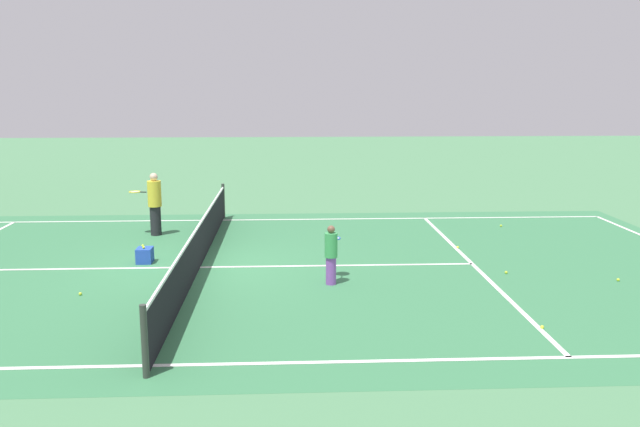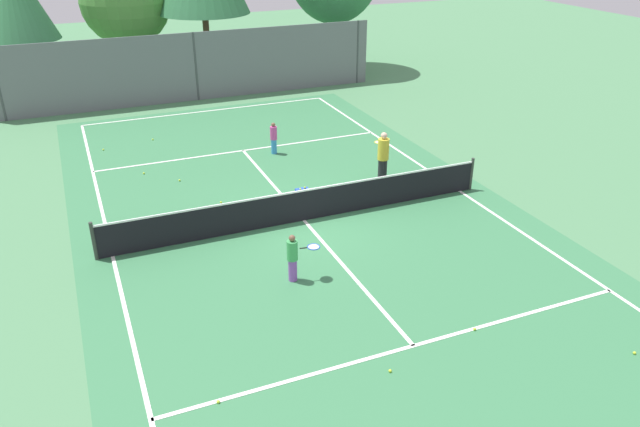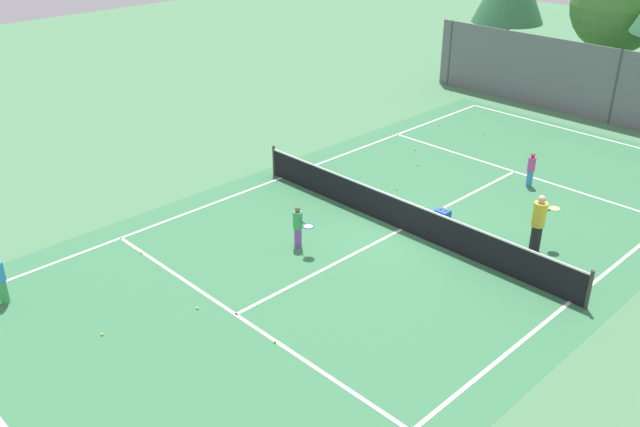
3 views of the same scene
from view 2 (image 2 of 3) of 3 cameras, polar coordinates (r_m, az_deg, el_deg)
ground_plane at (r=18.49m, az=-1.49°, el=-0.64°), size 80.00×80.00×0.00m
court_surface at (r=18.49m, az=-1.49°, el=-0.64°), size 13.00×25.00×0.01m
tennis_net at (r=18.27m, az=-1.51°, el=0.78°), size 11.90×0.10×1.10m
perimeter_fence at (r=30.73m, az=-11.35°, el=13.08°), size 18.00×0.12×3.20m
tree_2 at (r=34.35m, az=-17.48°, el=18.11°), size 4.46×4.46×6.39m
player_0 at (r=20.88m, az=5.81°, el=5.21°), size 0.52×0.96×1.77m
player_2 at (r=15.30m, az=-2.45°, el=-4.01°), size 0.85×0.41×1.27m
player_3 at (r=23.48m, az=-4.28°, el=6.95°), size 0.26×0.26×1.21m
ball_crate at (r=19.72m, az=-1.57°, el=1.74°), size 0.42×0.36×0.43m
tennis_ball_0 at (r=21.69m, az=-12.78°, el=2.99°), size 0.07×0.07×0.07m
tennis_ball_1 at (r=14.81m, az=26.93°, el=-11.35°), size 0.07×0.07×0.07m
tennis_ball_2 at (r=25.33m, az=-19.29°, el=5.57°), size 0.07×0.07×0.07m
tennis_ball_3 at (r=12.34m, az=-9.34°, el=-16.70°), size 0.07×0.07×0.07m
tennis_ball_5 at (r=25.90m, az=-15.12°, el=6.59°), size 0.07×0.07×0.07m
tennis_ball_6 at (r=14.32m, az=14.02°, el=-10.27°), size 0.07×0.07×0.07m
tennis_ball_7 at (r=19.80m, az=-9.08°, el=1.02°), size 0.07×0.07×0.07m
tennis_ball_8 at (r=19.64m, az=5.06°, el=1.05°), size 0.07×0.07×0.07m
tennis_ball_9 at (r=22.59m, az=-15.89°, el=3.58°), size 0.07×0.07×0.07m
tennis_ball_10 at (r=12.92m, az=6.46°, el=-14.17°), size 0.07×0.07×0.07m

